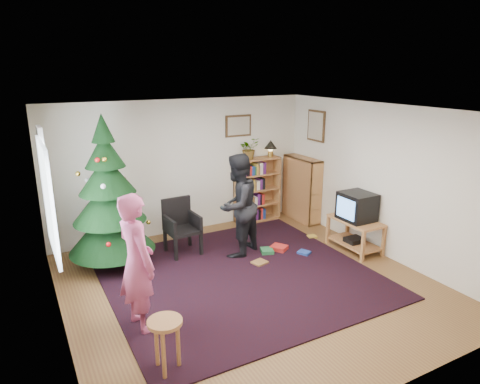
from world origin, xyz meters
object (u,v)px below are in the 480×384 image
table_lamp (271,146)px  armchair (180,224)px  person_standing (137,263)px  potted_plant (249,148)px  bookshelf_right (302,188)px  picture_right (316,126)px  picture_back (238,126)px  bookshelf_back (257,189)px  crt_tv (357,206)px  stool (165,332)px  christmas_tree (109,205)px  person_by_chair (237,206)px  tv_stand (355,232)px

table_lamp → armchair: bearing=-161.3°
person_standing → potted_plant: bearing=-60.3°
bookshelf_right → table_lamp: table_lamp is taller
armchair → table_lamp: size_ratio=2.78×
picture_right → armchair: bearing=-176.6°
picture_back → bookshelf_right: (1.19, -0.53, -1.29)m
bookshelf_right → armchair: size_ratio=1.39×
table_lamp → bookshelf_back: bearing=180.0°
crt_tv → armchair: (-2.66, 1.34, -0.28)m
bookshelf_right → armchair: bookshelf_right is taller
crt_tv → stool: bearing=-159.8°
christmas_tree → crt_tv: bearing=-20.0°
bookshelf_back → bookshelf_right: same height
bookshelf_right → stool: bookshelf_right is taller
table_lamp → christmas_tree: bearing=-167.9°
person_by_chair → table_lamp: person_by_chair is taller
person_standing → bookshelf_back: bearing=-62.1°
picture_back → tv_stand: (1.07, -2.24, -1.62)m
picture_back → stool: size_ratio=0.92×
person_standing → stool: bearing=169.4°
tv_stand → armchair: bearing=153.3°
person_standing → potted_plant: size_ratio=3.96×
picture_back → christmas_tree: 3.01m
person_standing → table_lamp: 4.41m
stool → potted_plant: bearing=49.9°
christmas_tree → potted_plant: 3.02m
armchair → crt_tv: bearing=-29.8°
person_standing → table_lamp: (3.48, 2.62, 0.68)m
picture_back → bookshelf_back: bearing=-20.3°
tv_stand → crt_tv: 0.46m
crt_tv → armchair: size_ratio=0.57×
picture_back → potted_plant: picture_back is taller
bookshelf_back → potted_plant: 0.87m
tv_stand → stool: stool is taller
crt_tv → stool: crt_tv is taller
picture_back → bookshelf_right: size_ratio=0.42×
picture_right → tv_stand: picture_right is taller
bookshelf_back → person_standing: person_standing is taller
person_standing → potted_plant: (2.98, 2.62, 0.67)m
picture_back → table_lamp: picture_back is taller
armchair → table_lamp: (2.26, 0.76, 1.02)m
picture_back → tv_stand: bearing=-64.5°
armchair → person_standing: size_ratio=0.55×
picture_right → stool: bearing=-144.6°
stool → person_by_chair: (2.01, 2.21, 0.40)m
christmas_tree → table_lamp: 3.50m
bookshelf_back → picture_back: bearing=159.7°
crt_tv → person_by_chair: size_ratio=0.31×
picture_back → person_by_chair: (-0.79, -1.45, -1.09)m
bookshelf_right → tv_stand: size_ratio=1.40×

